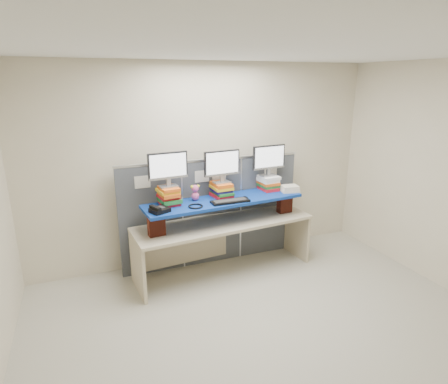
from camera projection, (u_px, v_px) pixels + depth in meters
name	position (u px, v px, depth m)	size (l,w,h in m)	color
room	(275.00, 207.00, 3.52)	(5.00, 4.00, 2.80)	beige
cubicle_partition	(212.00, 211.00, 5.29)	(2.60, 0.06, 1.53)	#41464D
desk	(224.00, 232.00, 5.04)	(2.47, 0.91, 0.74)	beige
brick_pier_left	(156.00, 225.00, 4.52)	(0.20, 0.11, 0.27)	maroon
brick_pier_right	(285.00, 203.00, 5.32)	(0.20, 0.11, 0.27)	maroon
blue_board	(224.00, 201.00, 4.91)	(2.13, 0.53, 0.04)	navy
book_stack_left	(169.00, 196.00, 4.68)	(0.29, 0.32, 0.23)	red
book_stack_center	(221.00, 190.00, 5.00)	(0.27, 0.33, 0.19)	red
book_stack_right	(268.00, 183.00, 5.31)	(0.27, 0.30, 0.21)	red
monitor_left	(168.00, 167.00, 4.57)	(0.50, 0.16, 0.43)	#949498
monitor_center	(222.00, 165.00, 4.90)	(0.50, 0.16, 0.43)	#949498
monitor_right	(269.00, 159.00, 5.20)	(0.50, 0.16, 0.43)	#949498
keyboard	(230.00, 201.00, 4.78)	(0.50, 0.17, 0.03)	black
mouse	(245.00, 198.00, 4.93)	(0.06, 0.10, 0.03)	black
desk_phone	(159.00, 210.00, 4.42)	(0.26, 0.25, 0.09)	black
headset	(196.00, 206.00, 4.61)	(0.18, 0.18, 0.02)	black
plush_toy	(195.00, 192.00, 4.83)	(0.12, 0.09, 0.21)	#DA5390
binder_stack	(290.00, 189.00, 5.24)	(0.27, 0.23, 0.09)	beige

